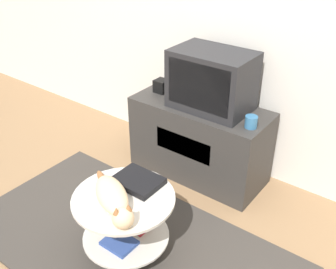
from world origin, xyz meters
The scene contains 9 objects.
ground_plane centered at (0.00, 0.00, 0.00)m, with size 12.00×12.00×0.00m, color #93704C.
rug centered at (0.00, 0.00, 0.01)m, with size 2.09×1.10×0.02m.
tv_stand centered at (-0.09, 0.94, 0.30)m, with size 1.03×0.45×0.59m.
tv centered at (-0.01, 0.95, 0.80)m, with size 0.56×0.37×0.42m.
speaker centered at (-0.46, 0.96, 0.64)m, with size 0.10×0.10×0.10m.
mug centered at (0.35, 0.86, 0.63)m, with size 0.08×0.08×0.08m.
coffee_table centered at (0.03, -0.03, 0.28)m, with size 0.59×0.59×0.41m.
dvd_box centered at (0.02, 0.11, 0.45)m, with size 0.27×0.21×0.04m.
cat centered at (0.05, -0.12, 0.49)m, with size 0.49×0.32×0.14m.
Camera 1 is at (1.27, -1.26, 1.85)m, focal length 42.00 mm.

